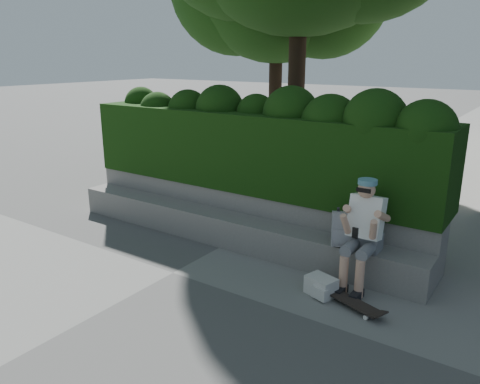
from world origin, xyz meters
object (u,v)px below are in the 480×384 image
Objects in this scene: backpack_plaid at (344,229)px; backpack_ground at (321,286)px; person at (364,229)px; skateboard at (352,302)px.

backpack_plaid reaches higher than backpack_ground.
backpack_plaid is 0.80m from backpack_ground.
person reaches higher than backpack_ground.
skateboard is 0.98m from backpack_plaid.
skateboard is 1.78× the size of backpack_plaid.
person is 0.86m from backpack_ground.
backpack_ground is (-0.02, -0.57, -0.56)m from backpack_plaid.
person is 0.31m from backpack_plaid.
backpack_plaid is at bearing 141.40° from skateboard.
person reaches higher than skateboard.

